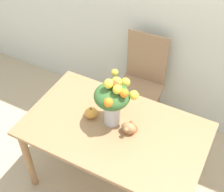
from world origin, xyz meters
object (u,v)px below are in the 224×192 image
object	(u,v)px
flower_vase	(113,100)
pumpkin	(91,113)
turkey_figurine	(130,126)
dining_chair_near_window	(141,83)

from	to	relation	value
flower_vase	pumpkin	world-z (taller)	flower_vase
flower_vase	turkey_figurine	world-z (taller)	flower_vase
flower_vase	dining_chair_near_window	world-z (taller)	flower_vase
dining_chair_near_window	turkey_figurine	bearing A→B (deg)	-76.44
flower_vase	turkey_figurine	bearing A→B (deg)	-8.52
flower_vase	pumpkin	xyz separation A→B (m)	(-0.17, -0.03, -0.19)
flower_vase	pumpkin	bearing A→B (deg)	-169.41
turkey_figurine	dining_chair_near_window	distance (m)	0.85
flower_vase	dining_chair_near_window	size ratio (longest dim) A/B	0.43
turkey_figurine	dining_chair_near_window	size ratio (longest dim) A/B	0.15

